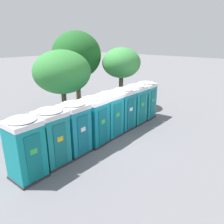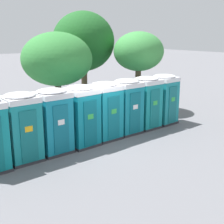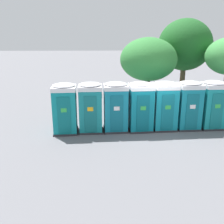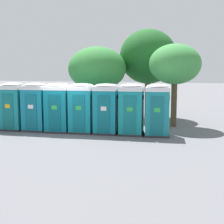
{
  "view_description": "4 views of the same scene",
  "coord_description": "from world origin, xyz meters",
  "views": [
    {
      "loc": [
        -7.79,
        -7.68,
        5.22
      ],
      "look_at": [
        0.85,
        0.06,
        1.34
      ],
      "focal_mm": 35.0,
      "sensor_mm": 36.0,
      "label": 1
    },
    {
      "loc": [
        -7.1,
        -10.62,
        4.57
      ],
      "look_at": [
        1.02,
        0.07,
        1.15
      ],
      "focal_mm": 50.0,
      "sensor_mm": 36.0,
      "label": 2
    },
    {
      "loc": [
        -2.52,
        -12.93,
        4.96
      ],
      "look_at": [
        -2.11,
        -0.1,
        1.01
      ],
      "focal_mm": 42.0,
      "sensor_mm": 36.0,
      "label": 3
    },
    {
      "loc": [
        6.06,
        -14.93,
        3.28
      ],
      "look_at": [
        2.21,
        0.13,
        1.11
      ],
      "focal_mm": 50.0,
      "sensor_mm": 36.0,
      "label": 4
    }
  ],
  "objects": [
    {
      "name": "ground_plane",
      "position": [
        0.0,
        0.0,
        0.0
      ],
      "size": [
        120.0,
        120.0,
        0.0
      ],
      "primitive_type": "plane",
      "color": "slate"
    },
    {
      "name": "portapotty_1",
      "position": [
        -3.2,
        -0.12,
        1.28
      ],
      "size": [
        1.23,
        1.24,
        2.54
      ],
      "color": "#2D2D33",
      "rests_on": "ground"
    },
    {
      "name": "portapotty_2",
      "position": [
        -1.92,
        -0.05,
        1.28
      ],
      "size": [
        1.28,
        1.26,
        2.54
      ],
      "color": "#2D2D33",
      "rests_on": "ground"
    },
    {
      "name": "portapotty_3",
      "position": [
        -0.64,
        -0.05,
        1.28
      ],
      "size": [
        1.32,
        1.3,
        2.54
      ],
      "color": "#2D2D33",
      "rests_on": "ground"
    },
    {
      "name": "portapotty_4",
      "position": [
        0.64,
        0.06,
        1.28
      ],
      "size": [
        1.26,
        1.26,
        2.54
      ],
      "color": "#2D2D33",
      "rests_on": "ground"
    },
    {
      "name": "portapotty_5",
      "position": [
        1.92,
        0.13,
        1.28
      ],
      "size": [
        1.23,
        1.23,
        2.54
      ],
      "color": "#2D2D33",
      "rests_on": "ground"
    },
    {
      "name": "portapotty_6",
      "position": [
        3.2,
        0.18,
        1.28
      ],
      "size": [
        1.24,
        1.25,
        2.54
      ],
      "color": "#2D2D33",
      "rests_on": "ground"
    },
    {
      "name": "portapotty_7",
      "position": [
        4.48,
        0.24,
        1.28
      ],
      "size": [
        1.28,
        1.3,
        2.54
      ],
      "color": "#2D2D33",
      "rests_on": "ground"
    },
    {
      "name": "street_tree_0",
      "position": [
        5.12,
        2.94,
        3.5
      ],
      "size": [
        2.89,
        2.89,
        4.66
      ],
      "color": "#4C3826",
      "rests_on": "ground"
    },
    {
      "name": "street_tree_1",
      "position": [
        0.33,
        3.78,
        3.27
      ],
      "size": [
        3.59,
        3.59,
        4.64
      ],
      "color": "#4C3826",
      "rests_on": "ground"
    },
    {
      "name": "street_tree_2",
      "position": [
        3.22,
        5.82,
        4.05
      ],
      "size": [
        3.74,
        3.74,
        5.85
      ],
      "color": "brown",
      "rests_on": "ground"
    }
  ]
}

